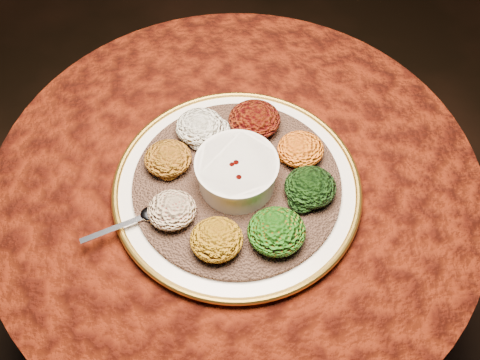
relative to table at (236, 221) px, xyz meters
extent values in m
plane|color=black|center=(0.00, 0.00, -0.55)|extent=(4.00, 4.00, 0.00)
cylinder|color=black|center=(0.00, 0.00, -0.53)|extent=(0.44, 0.44, 0.04)
cylinder|color=black|center=(0.00, 0.00, -0.21)|extent=(0.12, 0.12, 0.68)
cylinder|color=black|center=(0.00, 0.00, 0.15)|extent=(0.80, 0.80, 0.04)
cylinder|color=#471206|center=(0.00, 0.00, 0.00)|extent=(0.93, 0.93, 0.34)
cylinder|color=#471206|center=(0.00, 0.00, 0.17)|extent=(0.96, 0.96, 0.01)
cylinder|color=white|center=(0.00, -0.03, 0.19)|extent=(0.49, 0.49, 0.02)
torus|color=#BD8E2F|center=(0.00, -0.03, 0.20)|extent=(0.47, 0.47, 0.01)
cylinder|color=brown|center=(0.00, -0.03, 0.20)|extent=(0.52, 0.52, 0.01)
cylinder|color=silver|center=(0.00, -0.03, 0.24)|extent=(0.14, 0.14, 0.06)
cylinder|color=silver|center=(0.00, -0.03, 0.27)|extent=(0.15, 0.15, 0.01)
cylinder|color=#5C0C04|center=(0.00, -0.03, 0.26)|extent=(0.12, 0.12, 0.01)
ellipsoid|color=silver|center=(-0.16, -0.08, 0.21)|extent=(0.05, 0.03, 0.01)
cube|color=silver|center=(-0.23, -0.10, 0.21)|extent=(0.12, 0.05, 0.00)
ellipsoid|color=white|center=(-0.06, 0.09, 0.23)|extent=(0.10, 0.09, 0.05)
ellipsoid|color=black|center=(0.05, 0.09, 0.23)|extent=(0.10, 0.10, 0.05)
ellipsoid|color=#C18010|center=(0.13, 0.01, 0.23)|extent=(0.09, 0.08, 0.04)
ellipsoid|color=black|center=(0.13, -0.07, 0.23)|extent=(0.09, 0.09, 0.05)
ellipsoid|color=#A03C0A|center=(0.05, -0.16, 0.23)|extent=(0.10, 0.10, 0.05)
ellipsoid|color=#9D610D|center=(-0.05, -0.16, 0.23)|extent=(0.09, 0.09, 0.04)
ellipsoid|color=maroon|center=(-0.12, -0.09, 0.23)|extent=(0.09, 0.08, 0.04)
ellipsoid|color=#9B5212|center=(-0.13, 0.02, 0.23)|extent=(0.09, 0.09, 0.04)
camera|label=1|loc=(-0.07, -0.58, 1.04)|focal=40.00mm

